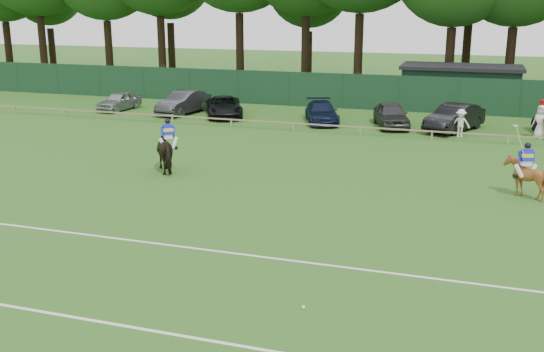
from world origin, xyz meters
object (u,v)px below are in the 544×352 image
at_px(horse_dark, 169,151).
at_px(spectator_left, 461,123).
at_px(sedan_silver, 119,101).
at_px(spectator_right, 541,122).
at_px(sedan_navy, 322,112).
at_px(sedan_grey, 184,102).
at_px(utility_shed, 460,86).
at_px(suv_black, 224,107).
at_px(hatch_grey, 391,115).
at_px(estate_black, 454,118).
at_px(polo_ball, 303,307).
at_px(horse_chestnut, 524,177).

height_order(horse_dark, spectator_left, horse_dark).
relative_size(sedan_silver, spectator_right, 2.03).
xyz_separation_m(horse_dark, sedan_navy, (3.69, 13.85, -0.28)).
height_order(sedan_grey, spectator_left, spectator_left).
xyz_separation_m(sedan_silver, utility_shed, (22.85, 8.61, 0.89)).
bearing_deg(suv_black, hatch_grey, -25.72).
xyz_separation_m(horse_dark, sedan_silver, (-11.10, 14.15, -0.30)).
relative_size(sedan_navy, spectator_left, 2.87).
height_order(sedan_silver, sedan_navy, sedan_navy).
bearing_deg(spectator_right, utility_shed, 147.81).
relative_size(horse_dark, utility_shed, 0.27).
xyz_separation_m(sedan_grey, hatch_grey, (14.18, -0.46, -0.03)).
bearing_deg(sedan_silver, sedan_navy, 4.74).
height_order(suv_black, estate_black, estate_black).
distance_m(suv_black, sedan_navy, 6.69).
distance_m(sedan_navy, utility_shed, 12.05).
relative_size(sedan_grey, sedan_navy, 1.02).
height_order(horse_dark, sedan_navy, horse_dark).
relative_size(sedan_grey, polo_ball, 51.99).
bearing_deg(spectator_right, sedan_silver, -150.35).
bearing_deg(utility_shed, horse_dark, -117.31).
bearing_deg(utility_shed, estate_black, -89.77).
xyz_separation_m(horse_dark, sedan_grey, (-6.11, 14.23, -0.18)).
bearing_deg(sedan_navy, estate_black, -21.18).
distance_m(suv_black, spectator_right, 19.50).
relative_size(suv_black, polo_ball, 53.54).
xyz_separation_m(suv_black, sedan_navy, (6.69, -0.11, -0.01)).
bearing_deg(sedan_navy, spectator_right, -24.05).
relative_size(horse_dark, sedan_silver, 0.59).
height_order(hatch_grey, utility_shed, utility_shed).
xyz_separation_m(sedan_grey, polo_ball, (15.42, -25.31, -0.73)).
bearing_deg(sedan_silver, spectator_left, 0.39).
relative_size(horse_dark, spectator_left, 1.41).
bearing_deg(estate_black, spectator_left, -51.69).
distance_m(sedan_navy, spectator_right, 12.82).
distance_m(horse_chestnut, spectator_left, 11.48).
height_order(hatch_grey, spectator_left, spectator_left).
bearing_deg(horse_chestnut, suv_black, -52.44).
distance_m(sedan_silver, polo_ball, 32.45).
xyz_separation_m(horse_dark, utility_shed, (11.76, 22.76, 0.59)).
bearing_deg(horse_chestnut, spectator_left, -92.12).
height_order(sedan_navy, spectator_right, spectator_right).
height_order(sedan_navy, hatch_grey, hatch_grey).
relative_size(sedan_grey, spectator_right, 2.49).
distance_m(suv_black, hatch_grey, 11.07).
bearing_deg(utility_shed, sedan_navy, -132.13).
height_order(horse_dark, sedan_silver, horse_dark).
bearing_deg(sedan_silver, utility_shed, 26.57).
distance_m(horse_dark, suv_black, 14.28).
bearing_deg(utility_shed, horse_chestnut, -81.60).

